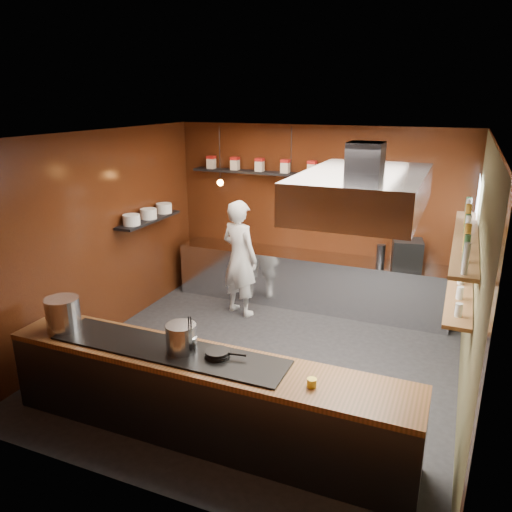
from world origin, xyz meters
The scene contains 26 objects.
floor centered at (0.00, 0.00, 0.00)m, with size 5.00×5.00×0.00m, color black.
back_wall centered at (0.00, 2.50, 1.50)m, with size 5.00×5.00×0.00m, color black.
left_wall centered at (-2.50, 0.00, 1.50)m, with size 5.00×5.00×0.00m, color black.
right_wall centered at (2.50, 0.00, 1.50)m, with size 5.00×5.00×0.00m, color brown.
ceiling centered at (0.00, 0.00, 3.00)m, with size 5.00×5.00×0.00m, color silver.
window_pane centered at (2.45, 1.70, 1.90)m, with size 1.00×1.00×0.00m, color white.
prep_counter centered at (0.00, 2.17, 0.45)m, with size 4.60×0.65×0.90m, color silver.
pass_counter centered at (0.00, -1.60, 0.47)m, with size 4.40×0.72×0.94m.
tin_shelf centered at (-0.90, 2.36, 2.20)m, with size 2.60×0.26×0.04m, color black.
plate_shelf centered at (-2.34, 1.00, 1.55)m, with size 0.30×1.40×0.04m, color black.
bottle_shelf_upper centered at (2.34, 0.30, 1.92)m, with size 0.26×2.80×0.04m, color #915C3A.
bottle_shelf_lower centered at (2.34, 0.30, 1.45)m, with size 0.26×2.80×0.04m, color #915C3A.
extractor_hood centered at (1.30, -0.40, 2.51)m, with size 1.20×2.00×0.72m.
pendant_left centered at (-1.40, 1.70, 2.15)m, with size 0.10×0.10×0.95m.
pendant_right centered at (-0.20, 1.70, 2.15)m, with size 0.10×0.10×0.95m.
storage_tins centered at (-0.75, 2.36, 2.33)m, with size 2.43×0.13×0.22m.
plate_stacks centered at (-2.34, 1.00, 1.65)m, with size 0.26×1.16×0.16m.
bottles centered at (2.34, 0.30, 2.06)m, with size 0.06×2.66×0.24m.
wine_glasses centered at (2.34, 0.30, 1.53)m, with size 0.07×2.37×0.13m.
stockpot_large centered at (-1.71, -1.64, 1.12)m, with size 0.37×0.37×0.36m, color silver.
stockpot_small centered at (-0.23, -1.58, 1.09)m, with size 0.31×0.31×0.29m, color #B7B9BE.
utensil_crock centered at (-0.13, -1.58, 1.03)m, with size 0.13×0.13×0.17m, color silver.
frying_pan centered at (0.17, -1.55, 0.97)m, with size 0.43×0.26×0.07m.
butter_jar centered at (1.18, -1.68, 0.96)m, with size 0.09×0.09×0.08m, color yellow.
espresso_machine centered at (1.57, 2.15, 1.12)m, with size 0.44×0.42×0.44m, color black.
chef centered at (-0.94, 1.43, 0.95)m, with size 0.69×0.45×1.90m, color silver.
Camera 1 is at (2.24, -5.52, 3.43)m, focal length 35.00 mm.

